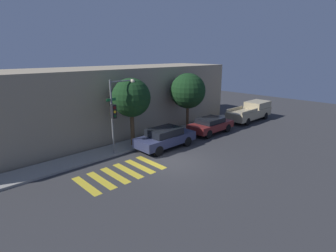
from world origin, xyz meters
name	(u,v)px	position (x,y,z in m)	size (l,w,h in m)	color
ground_plane	(171,162)	(0.00, 0.00, 0.00)	(60.00, 60.00, 0.00)	#333335
sidewalk	(132,145)	(0.00, 4.18, 0.07)	(26.00, 1.95, 0.14)	gray
building_row	(100,102)	(0.00, 8.55, 2.76)	(26.00, 6.00, 5.51)	gray
crosswalk	(121,173)	(-3.21, 0.80, 0.00)	(4.82, 2.60, 0.00)	gold
traffic_light_pole	(118,106)	(-1.59, 3.37, 3.36)	(2.23, 0.56, 5.05)	slate
sedan_near_corner	(165,137)	(1.46, 2.10, 0.80)	(4.58, 1.87, 1.50)	#2D3351
sedan_middle	(211,125)	(6.79, 2.10, 0.74)	(4.27, 1.86, 1.36)	maroon
pickup_truck	(251,111)	(13.56, 2.10, 0.92)	(5.79, 1.96, 1.79)	tan
tree_near_corner	(131,98)	(-0.04, 3.98, 3.62)	(2.75, 2.75, 5.02)	#4C3823
tree_midblock	(188,91)	(5.89, 3.98, 3.54)	(3.01, 3.01, 5.06)	#4C3823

